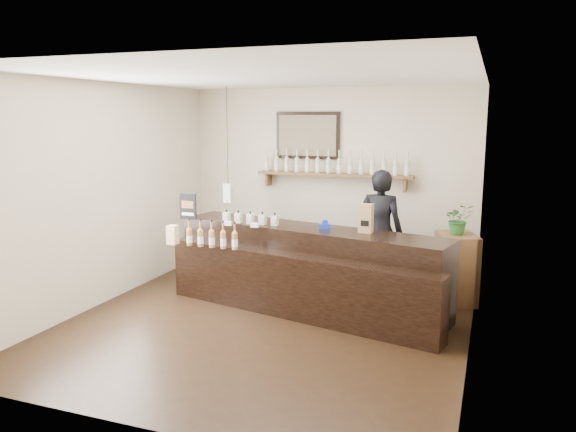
# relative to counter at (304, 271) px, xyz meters

# --- Properties ---
(ground) EXTENTS (5.00, 5.00, 0.00)m
(ground) POSITION_rel_counter_xyz_m (-0.25, -0.57, -0.47)
(ground) COLOR black
(ground) RESTS_ON ground
(room_shell) EXTENTS (5.00, 5.00, 5.00)m
(room_shell) POSITION_rel_counter_xyz_m (-0.25, -0.57, 1.23)
(room_shell) COLOR beige
(room_shell) RESTS_ON ground
(back_wall_decor) EXTENTS (2.66, 0.96, 1.69)m
(back_wall_decor) POSITION_rel_counter_xyz_m (-0.38, 1.81, 1.28)
(back_wall_decor) COLOR brown
(back_wall_decor) RESTS_ON ground
(counter) EXTENTS (3.65, 1.71, 1.17)m
(counter) POSITION_rel_counter_xyz_m (0.00, 0.00, 0.00)
(counter) COLOR black
(counter) RESTS_ON ground
(promo_sign) EXTENTS (0.25, 0.03, 0.35)m
(promo_sign) POSITION_rel_counter_xyz_m (-1.68, 0.09, 0.71)
(promo_sign) COLOR black
(promo_sign) RESTS_ON counter
(paper_bag) EXTENTS (0.17, 0.13, 0.35)m
(paper_bag) POSITION_rel_counter_xyz_m (0.75, 0.06, 0.71)
(paper_bag) COLOR #996E49
(paper_bag) RESTS_ON counter
(tape_dispenser) EXTENTS (0.15, 0.09, 0.12)m
(tape_dispenser) POSITION_rel_counter_xyz_m (0.23, 0.10, 0.58)
(tape_dispenser) COLOR #192FAF
(tape_dispenser) RESTS_ON counter
(side_cabinet) EXTENTS (0.62, 0.72, 0.89)m
(side_cabinet) POSITION_rel_counter_xyz_m (1.75, 0.90, -0.03)
(side_cabinet) COLOR brown
(side_cabinet) RESTS_ON ground
(potted_plant) EXTENTS (0.44, 0.41, 0.39)m
(potted_plant) POSITION_rel_counter_xyz_m (1.75, 0.90, 0.62)
(potted_plant) COLOR #285F26
(potted_plant) RESTS_ON side_cabinet
(shopkeeper) EXTENTS (0.72, 0.50, 1.90)m
(shopkeeper) POSITION_rel_counter_xyz_m (0.74, 0.98, 0.48)
(shopkeeper) COLOR black
(shopkeeper) RESTS_ON ground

